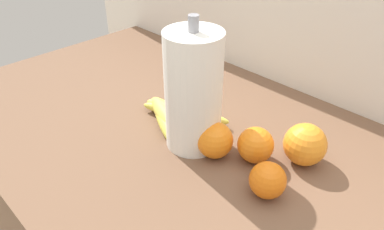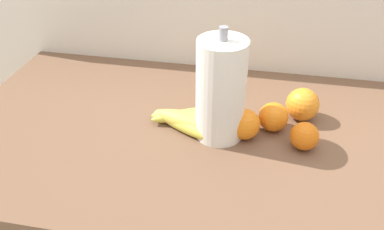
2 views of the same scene
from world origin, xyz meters
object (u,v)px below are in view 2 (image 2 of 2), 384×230
banana_bunch (190,120)px  orange_center (304,136)px  orange_back_left (273,117)px  orange_back_right (245,123)px  orange_right (302,104)px  paper_towel_roll (221,90)px

banana_bunch → orange_center: orange_center is taller
orange_back_left → orange_back_right: size_ratio=0.97×
orange_right → orange_back_right: size_ratio=1.13×
orange_right → paper_towel_roll: 0.24m
orange_center → orange_right: (-0.00, 0.12, 0.01)m
orange_back_right → paper_towel_roll: size_ratio=0.27×
paper_towel_roll → orange_right: bearing=29.0°
orange_back_left → paper_towel_roll: (-0.13, -0.05, 0.09)m
banana_bunch → paper_towel_roll: 0.13m
orange_right → paper_towel_roll: size_ratio=0.30×
orange_center → paper_towel_roll: 0.22m
banana_bunch → orange_right: size_ratio=2.57×
orange_center → paper_towel_roll: paper_towel_roll is taller
orange_right → paper_towel_roll: paper_towel_roll is taller
banana_bunch → orange_right: 0.29m
paper_towel_roll → orange_back_left: bearing=20.1°
orange_center → banana_bunch: bearing=173.0°
banana_bunch → orange_back_left: bearing=7.8°
orange_back_left → banana_bunch: bearing=-172.2°
orange_back_right → orange_back_left: bearing=32.8°
banana_bunch → orange_center: 0.28m
orange_center → orange_right: 0.12m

